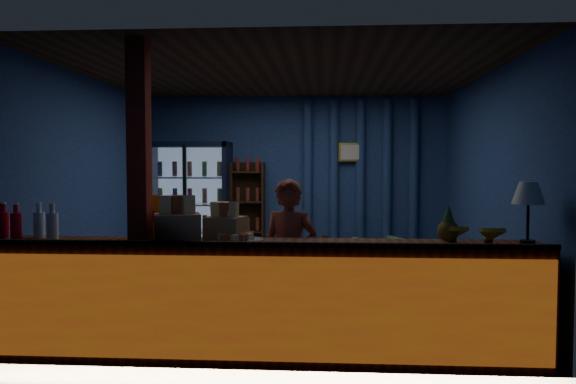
# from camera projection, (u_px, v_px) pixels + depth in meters

# --- Properties ---
(ground) EXTENTS (4.60, 4.60, 0.00)m
(ground) POSITION_uv_depth(u_px,v_px,m) (284.00, 300.00, 6.49)
(ground) COLOR #515154
(ground) RESTS_ON ground
(room_walls) EXTENTS (4.60, 4.60, 4.60)m
(room_walls) POSITION_uv_depth(u_px,v_px,m) (284.00, 165.00, 6.41)
(room_walls) COLOR navy
(room_walls) RESTS_ON ground
(counter) EXTENTS (4.40, 0.57, 0.99)m
(counter) POSITION_uv_depth(u_px,v_px,m) (267.00, 300.00, 4.56)
(counter) COLOR brown
(counter) RESTS_ON ground
(support_post) EXTENTS (0.16, 0.16, 2.60)m
(support_post) POSITION_uv_depth(u_px,v_px,m) (140.00, 198.00, 4.60)
(support_post) COLOR #9C2D16
(support_post) RESTS_ON ground
(beverage_cooler) EXTENTS (1.20, 0.62, 1.90)m
(beverage_cooler) POSITION_uv_depth(u_px,v_px,m) (191.00, 206.00, 8.45)
(beverage_cooler) COLOR black
(beverage_cooler) RESTS_ON ground
(bottle_shelf) EXTENTS (0.50, 0.28, 1.60)m
(bottle_shelf) POSITION_uv_depth(u_px,v_px,m) (248.00, 215.00, 8.55)
(bottle_shelf) COLOR #3A2412
(bottle_shelf) RESTS_ON ground
(curtain_folds) EXTENTS (1.74, 0.14, 2.50)m
(curtain_folds) POSITION_uv_depth(u_px,v_px,m) (360.00, 182.00, 8.49)
(curtain_folds) COLOR navy
(curtain_folds) RESTS_ON room_walls
(framed_picture) EXTENTS (0.36, 0.04, 0.28)m
(framed_picture) POSITION_uv_depth(u_px,v_px,m) (351.00, 152.00, 8.43)
(framed_picture) COLOR gold
(framed_picture) RESTS_ON room_walls
(shopkeeper) EXTENTS (0.60, 0.47, 1.45)m
(shopkeeper) POSITION_uv_depth(u_px,v_px,m) (289.00, 260.00, 5.01)
(shopkeeper) COLOR brown
(shopkeeper) RESTS_ON ground
(green_chair) EXTENTS (0.81, 0.82, 0.56)m
(green_chair) POSITION_uv_depth(u_px,v_px,m) (381.00, 257.00, 7.79)
(green_chair) COLOR #56AD6E
(green_chair) RESTS_ON ground
(side_table) EXTENTS (0.61, 0.54, 0.55)m
(side_table) POSITION_uv_depth(u_px,v_px,m) (325.00, 258.00, 7.99)
(side_table) COLOR #3A2412
(side_table) RESTS_ON ground
(yellow_sign) EXTENTS (0.46, 0.21, 0.36)m
(yellow_sign) POSITION_uv_depth(u_px,v_px,m) (161.00, 217.00, 4.77)
(yellow_sign) COLOR yellow
(yellow_sign) RESTS_ON counter
(soda_bottles) EXTENTS (0.56, 0.17, 0.30)m
(soda_bottles) POSITION_uv_depth(u_px,v_px,m) (28.00, 224.00, 4.75)
(soda_bottles) COLOR red
(soda_bottles) RESTS_ON counter
(snack_box_left) EXTENTS (0.43, 0.39, 0.38)m
(snack_box_left) POSITION_uv_depth(u_px,v_px,m) (177.00, 226.00, 4.51)
(snack_box_left) COLOR #A98051
(snack_box_left) RESTS_ON counter
(snack_box_centre) EXTENTS (0.35, 0.31, 0.32)m
(snack_box_centre) POSITION_uv_depth(u_px,v_px,m) (225.00, 226.00, 4.66)
(snack_box_centre) COLOR #A98051
(snack_box_centre) RESTS_ON counter
(pastry_tray) EXTENTS (0.43, 0.43, 0.07)m
(pastry_tray) POSITION_uv_depth(u_px,v_px,m) (237.00, 239.00, 4.54)
(pastry_tray) COLOR silver
(pastry_tray) RESTS_ON counter
(banana_bunches) EXTENTS (0.49, 0.29, 0.16)m
(banana_bunches) POSITION_uv_depth(u_px,v_px,m) (472.00, 234.00, 4.44)
(banana_bunches) COLOR yellow
(banana_bunches) RESTS_ON counter
(table_lamp) EXTENTS (0.25, 0.25, 0.50)m
(table_lamp) POSITION_uv_depth(u_px,v_px,m) (528.00, 195.00, 4.37)
(table_lamp) COLOR black
(table_lamp) RESTS_ON counter
(pineapple) EXTENTS (0.17, 0.17, 0.30)m
(pineapple) POSITION_uv_depth(u_px,v_px,m) (448.00, 227.00, 4.49)
(pineapple) COLOR brown
(pineapple) RESTS_ON counter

